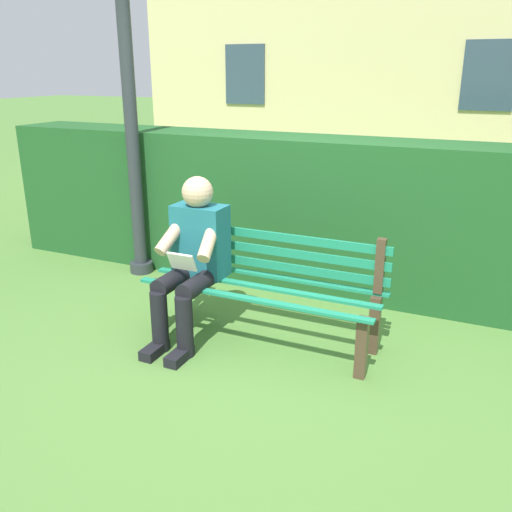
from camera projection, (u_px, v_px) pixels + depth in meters
name	position (u px, v px, depth m)	size (l,w,h in m)	color
ground	(262.00, 342.00, 3.94)	(60.00, 60.00, 0.00)	#517F38
park_bench	(267.00, 283.00, 3.88)	(1.69, 0.51, 0.81)	#4C3828
person_seated	(192.00, 256.00, 3.85)	(0.44, 0.73, 1.16)	#1E6672
hedge_backdrop	(311.00, 210.00, 4.82)	(6.15, 0.68, 1.40)	#1E5123
building_facade	(379.00, 5.00, 11.41)	(9.54, 3.04, 6.28)	beige
lamp_post	(124.00, 25.00, 4.59)	(0.30, 0.30, 3.70)	#2D3338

